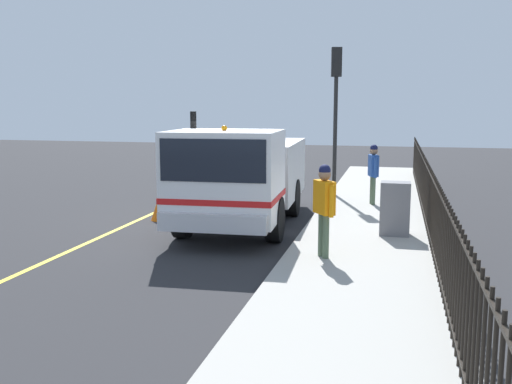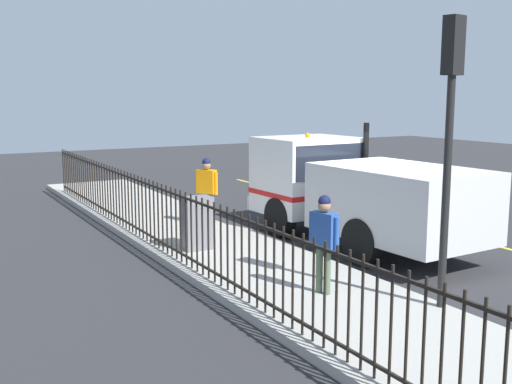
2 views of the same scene
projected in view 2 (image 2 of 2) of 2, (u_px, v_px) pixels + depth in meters
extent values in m
plane|color=#2B2B2D|center=(370.00, 244.00, 14.04)|extent=(54.07, 54.07, 0.00)
cube|color=#A3A099|center=(242.00, 261.00, 12.41)|extent=(2.88, 24.58, 0.15)
cube|color=yellow|center=(445.00, 233.00, 15.21)|extent=(0.12, 22.12, 0.01)
cube|color=white|center=(307.00, 175.00, 15.33)|extent=(2.34, 1.99, 1.87)
cube|color=black|center=(307.00, 158.00, 15.26)|extent=(2.16, 2.02, 0.82)
cube|color=silver|center=(400.00, 202.00, 12.70)|extent=(2.42, 3.64, 1.44)
cube|color=silver|center=(283.00, 200.00, 16.31)|extent=(2.15, 0.30, 0.36)
cube|color=red|center=(307.00, 191.00, 15.39)|extent=(2.36, 2.01, 0.12)
cylinder|color=black|center=(280.00, 217.00, 14.71)|extent=(0.34, 0.97, 0.96)
cylinder|color=black|center=(345.00, 209.00, 15.77)|extent=(0.34, 0.97, 0.96)
cylinder|color=black|center=(362.00, 242.00, 12.28)|extent=(0.34, 0.97, 0.96)
cylinder|color=black|center=(432.00, 230.00, 13.35)|extent=(0.34, 0.97, 0.96)
sphere|color=orange|center=(308.00, 135.00, 15.17)|extent=(0.12, 0.12, 0.12)
cylinder|color=black|center=(365.00, 169.00, 14.94)|extent=(0.14, 0.14, 2.24)
cube|color=orange|center=(207.00, 182.00, 15.31)|extent=(0.44, 0.51, 0.59)
sphere|color=#997051|center=(206.00, 165.00, 15.25)|extent=(0.22, 0.22, 0.22)
sphere|color=#14193F|center=(206.00, 162.00, 15.23)|extent=(0.21, 0.21, 0.21)
cylinder|color=#4C6047|center=(204.00, 209.00, 15.46)|extent=(0.12, 0.12, 0.80)
cylinder|color=#4C6047|center=(210.00, 209.00, 15.38)|extent=(0.12, 0.12, 0.80)
cylinder|color=orange|center=(197.00, 182.00, 15.43)|extent=(0.09, 0.09, 0.56)
cylinder|color=orange|center=(216.00, 183.00, 15.20)|extent=(0.09, 0.09, 0.56)
cube|color=#264C99|center=(324.00, 230.00, 9.99)|extent=(0.32, 0.50, 0.58)
sphere|color=#997051|center=(324.00, 206.00, 9.92)|extent=(0.22, 0.22, 0.22)
sphere|color=#14193F|center=(324.00, 201.00, 9.91)|extent=(0.20, 0.20, 0.20)
cylinder|color=#4C6047|center=(319.00, 269.00, 10.15)|extent=(0.12, 0.12, 0.78)
cylinder|color=#4C6047|center=(327.00, 271.00, 10.03)|extent=(0.12, 0.12, 0.78)
cylinder|color=#264C99|center=(312.00, 229.00, 10.18)|extent=(0.09, 0.09, 0.55)
cylinder|color=#264C99|center=(337.00, 234.00, 9.80)|extent=(0.09, 0.09, 0.55)
cylinder|color=black|center=(63.00, 170.00, 20.66)|extent=(0.04, 0.04, 1.42)
cylinder|color=black|center=(65.00, 171.00, 20.45)|extent=(0.04, 0.04, 1.42)
cylinder|color=black|center=(67.00, 172.00, 20.23)|extent=(0.04, 0.04, 1.42)
cylinder|color=black|center=(68.00, 173.00, 20.02)|extent=(0.04, 0.04, 1.42)
cylinder|color=black|center=(70.00, 174.00, 19.81)|extent=(0.04, 0.04, 1.42)
cylinder|color=black|center=(72.00, 174.00, 19.59)|extent=(0.04, 0.04, 1.42)
cylinder|color=black|center=(74.00, 175.00, 19.38)|extent=(0.04, 0.04, 1.42)
cylinder|color=black|center=(76.00, 176.00, 19.17)|extent=(0.04, 0.04, 1.42)
cylinder|color=black|center=(78.00, 177.00, 18.95)|extent=(0.04, 0.04, 1.42)
cylinder|color=black|center=(80.00, 178.00, 18.74)|extent=(0.04, 0.04, 1.42)
cylinder|color=black|center=(82.00, 179.00, 18.53)|extent=(0.04, 0.04, 1.42)
cylinder|color=black|center=(84.00, 180.00, 18.31)|extent=(0.04, 0.04, 1.42)
cylinder|color=black|center=(86.00, 181.00, 18.10)|extent=(0.04, 0.04, 1.42)
cylinder|color=black|center=(88.00, 182.00, 17.88)|extent=(0.04, 0.04, 1.42)
cylinder|color=black|center=(90.00, 183.00, 17.67)|extent=(0.04, 0.04, 1.42)
cylinder|color=black|center=(93.00, 184.00, 17.46)|extent=(0.04, 0.04, 1.42)
cylinder|color=black|center=(95.00, 185.00, 17.24)|extent=(0.04, 0.04, 1.42)
cylinder|color=black|center=(97.00, 187.00, 17.03)|extent=(0.04, 0.04, 1.42)
cylinder|color=black|center=(100.00, 188.00, 16.82)|extent=(0.04, 0.04, 1.42)
cylinder|color=black|center=(102.00, 189.00, 16.60)|extent=(0.04, 0.04, 1.42)
cylinder|color=black|center=(105.00, 190.00, 16.39)|extent=(0.04, 0.04, 1.42)
cylinder|color=black|center=(108.00, 191.00, 16.18)|extent=(0.04, 0.04, 1.42)
cylinder|color=black|center=(110.00, 193.00, 15.96)|extent=(0.04, 0.04, 1.42)
cylinder|color=black|center=(113.00, 194.00, 15.75)|extent=(0.04, 0.04, 1.42)
cylinder|color=black|center=(116.00, 196.00, 15.54)|extent=(0.04, 0.04, 1.42)
cylinder|color=black|center=(119.00, 197.00, 15.32)|extent=(0.04, 0.04, 1.42)
cylinder|color=black|center=(122.00, 198.00, 15.11)|extent=(0.04, 0.04, 1.42)
cylinder|color=black|center=(125.00, 200.00, 14.90)|extent=(0.04, 0.04, 1.42)
cylinder|color=black|center=(129.00, 201.00, 14.68)|extent=(0.04, 0.04, 1.42)
cylinder|color=black|center=(132.00, 203.00, 14.47)|extent=(0.04, 0.04, 1.42)
cylinder|color=black|center=(135.00, 205.00, 14.25)|extent=(0.04, 0.04, 1.42)
cylinder|color=black|center=(139.00, 206.00, 14.04)|extent=(0.04, 0.04, 1.42)
cylinder|color=black|center=(142.00, 208.00, 13.83)|extent=(0.04, 0.04, 1.42)
cylinder|color=black|center=(146.00, 210.00, 13.61)|extent=(0.04, 0.04, 1.42)
cylinder|color=black|center=(150.00, 212.00, 13.40)|extent=(0.04, 0.04, 1.42)
cylinder|color=black|center=(154.00, 214.00, 13.19)|extent=(0.04, 0.04, 1.42)
cylinder|color=black|center=(158.00, 216.00, 12.97)|extent=(0.04, 0.04, 1.42)
cylinder|color=black|center=(162.00, 218.00, 12.76)|extent=(0.04, 0.04, 1.42)
cylinder|color=black|center=(167.00, 220.00, 12.55)|extent=(0.04, 0.04, 1.42)
cylinder|color=black|center=(171.00, 222.00, 12.33)|extent=(0.04, 0.04, 1.42)
cylinder|color=black|center=(176.00, 224.00, 12.12)|extent=(0.04, 0.04, 1.42)
cylinder|color=black|center=(181.00, 227.00, 11.91)|extent=(0.04, 0.04, 1.42)
cylinder|color=black|center=(186.00, 229.00, 11.69)|extent=(0.04, 0.04, 1.42)
cylinder|color=black|center=(191.00, 231.00, 11.48)|extent=(0.04, 0.04, 1.42)
cylinder|color=black|center=(197.00, 234.00, 11.27)|extent=(0.04, 0.04, 1.42)
cylinder|color=black|center=(202.00, 237.00, 11.05)|extent=(0.04, 0.04, 1.42)
cylinder|color=black|center=(208.00, 240.00, 10.84)|extent=(0.04, 0.04, 1.42)
cylinder|color=black|center=(215.00, 243.00, 10.63)|extent=(0.04, 0.04, 1.42)
cylinder|color=black|center=(221.00, 246.00, 10.41)|extent=(0.04, 0.04, 1.42)
cylinder|color=black|center=(228.00, 249.00, 10.20)|extent=(0.04, 0.04, 1.42)
cylinder|color=black|center=(234.00, 252.00, 9.98)|extent=(0.04, 0.04, 1.42)
cylinder|color=black|center=(242.00, 256.00, 9.77)|extent=(0.04, 0.04, 1.42)
cylinder|color=black|center=(249.00, 259.00, 9.56)|extent=(0.04, 0.04, 1.42)
cylinder|color=black|center=(257.00, 263.00, 9.34)|extent=(0.04, 0.04, 1.42)
cylinder|color=black|center=(265.00, 267.00, 9.13)|extent=(0.04, 0.04, 1.42)
cylinder|color=black|center=(274.00, 271.00, 8.92)|extent=(0.04, 0.04, 1.42)
cylinder|color=black|center=(283.00, 275.00, 8.70)|extent=(0.04, 0.04, 1.42)
cylinder|color=black|center=(293.00, 280.00, 8.49)|extent=(0.04, 0.04, 1.42)
cylinder|color=black|center=(303.00, 285.00, 8.28)|extent=(0.04, 0.04, 1.42)
cylinder|color=black|center=(313.00, 290.00, 8.06)|extent=(0.04, 0.04, 1.42)
cylinder|color=black|center=(325.00, 295.00, 7.85)|extent=(0.04, 0.04, 1.42)
cylinder|color=black|center=(336.00, 301.00, 7.64)|extent=(0.04, 0.04, 1.42)
cylinder|color=black|center=(349.00, 307.00, 7.42)|extent=(0.04, 0.04, 1.42)
cylinder|color=black|center=(362.00, 313.00, 7.21)|extent=(0.04, 0.04, 1.42)
cylinder|color=black|center=(376.00, 320.00, 7.00)|extent=(0.04, 0.04, 1.42)
cylinder|color=black|center=(391.00, 327.00, 6.78)|extent=(0.04, 0.04, 1.42)
cylinder|color=black|center=(407.00, 334.00, 6.57)|extent=(0.04, 0.04, 1.42)
cylinder|color=black|center=(424.00, 343.00, 6.36)|extent=(0.04, 0.04, 1.42)
cylinder|color=black|center=(442.00, 351.00, 6.14)|extent=(0.04, 0.04, 1.42)
cylinder|color=black|center=(461.00, 360.00, 5.93)|extent=(0.04, 0.04, 1.42)
cylinder|color=black|center=(482.00, 370.00, 5.71)|extent=(0.04, 0.04, 1.42)
cylinder|color=black|center=(504.00, 381.00, 5.50)|extent=(0.04, 0.04, 1.42)
cube|color=black|center=(186.00, 198.00, 11.60)|extent=(0.04, 20.89, 0.04)
cube|color=black|center=(187.00, 257.00, 11.78)|extent=(0.04, 20.89, 0.04)
cylinder|color=black|center=(447.00, 166.00, 9.17)|extent=(0.12, 0.12, 4.38)
cube|color=black|center=(453.00, 45.00, 8.89)|extent=(0.34, 0.27, 0.85)
sphere|color=red|center=(454.00, 27.00, 8.85)|extent=(0.16, 0.16, 0.16)
sphere|color=yellow|center=(453.00, 45.00, 8.89)|extent=(0.16, 0.16, 0.16)
sphere|color=green|center=(453.00, 63.00, 8.93)|extent=(0.16, 0.16, 0.16)
cube|color=slate|center=(197.00, 223.00, 12.95)|extent=(0.61, 0.45, 1.12)
cone|color=orange|center=(427.00, 221.00, 14.97)|extent=(0.49, 0.49, 0.70)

